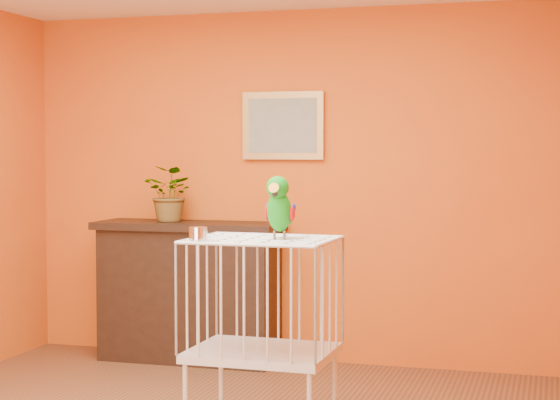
% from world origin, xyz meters
% --- Properties ---
extents(room_shell, '(4.50, 4.50, 4.50)m').
position_xyz_m(room_shell, '(0.00, 0.00, 1.58)').
color(room_shell, '#D15B13').
rests_on(room_shell, ground).
extents(console_cabinet, '(1.40, 0.50, 1.04)m').
position_xyz_m(console_cabinet, '(-0.67, 2.01, 0.52)').
color(console_cabinet, black).
rests_on(console_cabinet, ground).
extents(potted_plant, '(0.45, 0.48, 0.32)m').
position_xyz_m(potted_plant, '(-0.81, 2.01, 1.20)').
color(potted_plant, '#26722D').
rests_on(potted_plant, console_cabinet).
extents(framed_picture, '(0.62, 0.04, 0.50)m').
position_xyz_m(framed_picture, '(0.00, 2.22, 1.75)').
color(framed_picture, '#B78941').
rests_on(framed_picture, room_shell).
extents(birdcage, '(0.73, 0.57, 1.11)m').
position_xyz_m(birdcage, '(0.50, 0.13, 0.58)').
color(birdcage, beige).
rests_on(birdcage, ground).
extents(feed_cup, '(0.09, 0.09, 0.07)m').
position_xyz_m(feed_cup, '(0.23, -0.07, 1.15)').
color(feed_cup, silver).
rests_on(feed_cup, birdcage).
extents(parrot, '(0.16, 0.29, 0.33)m').
position_xyz_m(parrot, '(0.59, 0.12, 1.28)').
color(parrot, '#59544C').
rests_on(parrot, birdcage).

